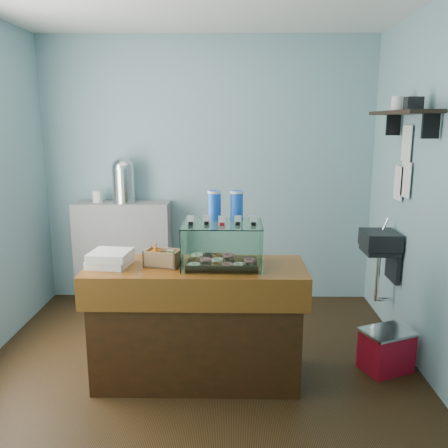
{
  "coord_description": "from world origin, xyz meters",
  "views": [
    {
      "loc": [
        0.26,
        -3.56,
        1.93
      ],
      "look_at": [
        0.2,
        -0.15,
        1.19
      ],
      "focal_mm": 38.0,
      "sensor_mm": 36.0,
      "label": 1
    }
  ],
  "objects_px": {
    "counter": "(197,322)",
    "display_case": "(222,243)",
    "red_cooler": "(386,350)",
    "coffee_urn": "(123,179)"
  },
  "relations": [
    {
      "from": "counter",
      "to": "red_cooler",
      "type": "bearing_deg",
      "value": 5.94
    },
    {
      "from": "display_case",
      "to": "red_cooler",
      "type": "relative_size",
      "value": 1.27
    },
    {
      "from": "display_case",
      "to": "coffee_urn",
      "type": "bearing_deg",
      "value": 125.27
    },
    {
      "from": "counter",
      "to": "red_cooler",
      "type": "xyz_separation_m",
      "value": [
        1.48,
        0.15,
        -0.29
      ]
    },
    {
      "from": "counter",
      "to": "coffee_urn",
      "type": "height_order",
      "value": "coffee_urn"
    },
    {
      "from": "counter",
      "to": "coffee_urn",
      "type": "bearing_deg",
      "value": 118.93
    },
    {
      "from": "counter",
      "to": "display_case",
      "type": "height_order",
      "value": "display_case"
    },
    {
      "from": "display_case",
      "to": "red_cooler",
      "type": "distance_m",
      "value": 1.58
    },
    {
      "from": "counter",
      "to": "red_cooler",
      "type": "height_order",
      "value": "counter"
    },
    {
      "from": "coffee_urn",
      "to": "display_case",
      "type": "bearing_deg",
      "value": -55.34
    }
  ]
}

